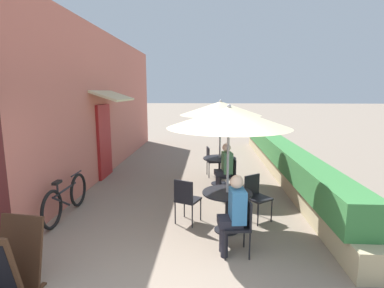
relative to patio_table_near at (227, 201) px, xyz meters
name	(u,v)px	position (x,y,z in m)	size (l,w,h in m)	color
cafe_facade_wall	(103,104)	(-3.50, 3.74, 1.53)	(0.98, 11.53, 4.20)	#C66B5B
planter_hedge	(280,157)	(1.79, 3.77, -0.02)	(0.60, 10.53, 1.01)	tan
patio_table_near	(227,201)	(0.00, 0.00, 0.00)	(0.88, 0.88, 0.72)	black
patio_umbrella_near	(229,117)	(0.00, 0.00, 1.48)	(2.11, 2.11, 2.26)	#B7B7BC
cafe_chair_near_left	(186,197)	(-0.74, 0.24, -0.04)	(0.53, 0.53, 0.87)	black
cafe_chair_near_right	(241,222)	(0.16, -0.77, -0.04)	(0.44, 0.44, 0.87)	black
seated_patron_near_right	(234,211)	(0.05, -0.78, 0.13)	(0.43, 0.36, 1.25)	#23232D
cafe_chair_near_back	(256,194)	(0.58, 0.52, -0.04)	(0.56, 0.56, 0.87)	black
patio_table_mid	(220,164)	(-0.04, 2.74, 0.00)	(0.88, 0.88, 0.72)	black
patio_umbrella_mid	(220,108)	(-0.04, 2.74, 1.48)	(2.11, 2.11, 2.26)	#B7B7BC
cafe_chair_mid_left	(229,173)	(0.17, 1.98, -0.04)	(0.46, 0.46, 0.87)	black
seated_patron_mid_left	(225,166)	(0.06, 1.97, 0.13)	(0.45, 0.38, 1.25)	#23232D
cafe_chair_mid_right	(212,159)	(-0.24, 3.49, -0.04)	(0.46, 0.46, 0.87)	black
bicycle_leaning	(66,198)	(-3.16, 0.45, -0.18)	(0.10, 1.82, 0.82)	black
menu_board	(8,260)	(-2.76, -1.86, -0.11)	(0.69, 0.71, 0.91)	#422819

